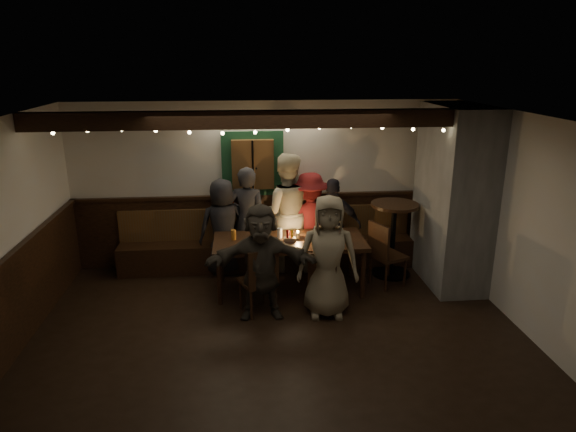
{
  "coord_description": "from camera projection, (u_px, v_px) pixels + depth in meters",
  "views": [
    {
      "loc": [
        -0.41,
        -5.36,
        3.22
      ],
      "look_at": [
        0.27,
        1.6,
        1.05
      ],
      "focal_mm": 32.0,
      "sensor_mm": 36.0,
      "label": 1
    }
  ],
  "objects": [
    {
      "name": "person_c",
      "position": [
        286.0,
        213.0,
        7.91
      ],
      "size": [
        0.95,
        0.77,
        1.85
      ],
      "primitive_type": "imported",
      "rotation": [
        0.0,
        0.0,
        3.06
      ],
      "color": "beige",
      "rests_on": "ground"
    },
    {
      "name": "dining_table",
      "position": [
        289.0,
        244.0,
        7.24
      ],
      "size": [
        2.13,
        0.91,
        0.92
      ],
      "color": "black",
      "rests_on": "ground"
    },
    {
      "name": "high_top",
      "position": [
        393.0,
        230.0,
        7.75
      ],
      "size": [
        0.71,
        0.71,
        1.14
      ],
      "color": "black",
      "rests_on": "ground"
    },
    {
      "name": "chair_near_left",
      "position": [
        260.0,
        277.0,
        6.57
      ],
      "size": [
        0.55,
        0.55,
        0.93
      ],
      "color": "black",
      "rests_on": "ground"
    },
    {
      "name": "person_g",
      "position": [
        328.0,
        257.0,
        6.5
      ],
      "size": [
        0.83,
        0.59,
        1.6
      ],
      "primitive_type": "imported",
      "rotation": [
        0.0,
        0.0,
        -0.1
      ],
      "color": "gray",
      "rests_on": "ground"
    },
    {
      "name": "person_f",
      "position": [
        261.0,
        262.0,
        6.46
      ],
      "size": [
        1.41,
        0.49,
        1.51
      ],
      "primitive_type": "imported",
      "rotation": [
        0.0,
        0.0,
        -0.03
      ],
      "color": "#352F28",
      "rests_on": "ground"
    },
    {
      "name": "person_d",
      "position": [
        310.0,
        222.0,
        7.96
      ],
      "size": [
        1.06,
        0.69,
        1.55
      ],
      "primitive_type": "imported",
      "rotation": [
        0.0,
        0.0,
        3.26
      ],
      "color": "maroon",
      "rests_on": "ground"
    },
    {
      "name": "chair_near_right",
      "position": [
        324.0,
        278.0,
        6.67
      ],
      "size": [
        0.5,
        0.5,
        0.83
      ],
      "color": "black",
      "rests_on": "ground"
    },
    {
      "name": "person_b",
      "position": [
        247.0,
        220.0,
        7.86
      ],
      "size": [
        0.68,
        0.53,
        1.66
      ],
      "primitive_type": "imported",
      "rotation": [
        0.0,
        0.0,
        2.9
      ],
      "color": "#27272C",
      "rests_on": "ground"
    },
    {
      "name": "person_a",
      "position": [
        223.0,
        227.0,
        7.83
      ],
      "size": [
        0.82,
        0.63,
        1.49
      ],
      "primitive_type": "imported",
      "rotation": [
        0.0,
        0.0,
        3.38
      ],
      "color": "black",
      "rests_on": "ground"
    },
    {
      "name": "chair_end",
      "position": [
        384.0,
        251.0,
        7.4
      ],
      "size": [
        0.58,
        0.58,
        0.97
      ],
      "color": "black",
      "rests_on": "ground"
    },
    {
      "name": "person_e",
      "position": [
        333.0,
        226.0,
        7.9
      ],
      "size": [
        0.92,
        0.5,
        1.48
      ],
      "primitive_type": "imported",
      "rotation": [
        0.0,
        0.0,
        2.97
      ],
      "color": "black",
      "rests_on": "ground"
    },
    {
      "name": "room",
      "position": [
        346.0,
        216.0,
        7.22
      ],
      "size": [
        6.02,
        5.01,
        2.62
      ],
      "color": "black",
      "rests_on": "ground"
    }
  ]
}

